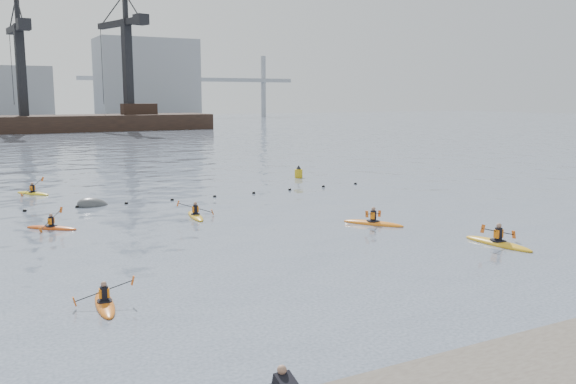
# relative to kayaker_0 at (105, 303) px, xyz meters

# --- Properties ---
(ground) EXTENTS (400.00, 400.00, 0.00)m
(ground) POSITION_rel_kayaker_0_xyz_m (7.29, -3.50, -0.09)
(ground) COLOR #3C4858
(ground) RESTS_ON ground
(float_line) EXTENTS (33.24, 0.73, 0.24)m
(float_line) POSITION_rel_kayaker_0_xyz_m (6.79, 19.04, -0.06)
(float_line) COLOR black
(float_line) RESTS_ON ground
(barge_pier) EXTENTS (72.00, 19.30, 29.50)m
(barge_pier) POSITION_rel_kayaker_0_xyz_m (7.07, 106.50, 1.80)
(barge_pier) COLOR black
(barge_pier) RESTS_ON ground
(skyline) EXTENTS (141.00, 28.00, 22.00)m
(skyline) POSITION_rel_kayaker_0_xyz_m (9.52, 146.78, 9.16)
(skyline) COLOR gray
(skyline) RESTS_ON ground
(kayaker_0) EXTENTS (2.00, 2.98, 1.02)m
(kayaker_0) POSITION_rel_kayaker_0_xyz_m (0.00, 0.00, 0.00)
(kayaker_0) COLOR #CC6013
(kayaker_0) RESTS_ON ground
(kayaker_1) EXTENTS (2.48, 3.71, 1.25)m
(kayaker_1) POSITION_rel_kayaker_0_xyz_m (17.90, -0.22, 0.02)
(kayaker_1) COLOR gold
(kayaker_1) RESTS_ON ground
(kayaker_2) EXTENTS (2.58, 2.36, 1.10)m
(kayaker_2) POSITION_rel_kayaker_0_xyz_m (0.05, 13.31, -0.00)
(kayaker_2) COLOR #C24512
(kayaker_2) RESTS_ON ground
(kayaker_3) EXTENTS (2.12, 3.15, 1.13)m
(kayaker_3) POSITION_rel_kayaker_0_xyz_m (7.76, 12.77, 0.00)
(kayaker_3) COLOR gold
(kayaker_3) RESTS_ON ground
(kayaker_4) EXTENTS (2.52, 3.15, 1.09)m
(kayaker_4) POSITION_rel_kayaker_0_xyz_m (15.50, 6.27, 0.01)
(kayaker_4) COLOR orange
(kayaker_4) RESTS_ON ground
(kayaker_5) EXTENTS (2.26, 2.74, 1.22)m
(kayaker_5) POSITION_rel_kayaker_0_xyz_m (0.44, 26.03, 0.00)
(kayaker_5) COLOR yellow
(kayaker_5) RESTS_ON ground
(mooring_buoy) EXTENTS (2.32, 1.44, 1.41)m
(mooring_buoy) POSITION_rel_kayaker_0_xyz_m (3.29, 19.26, -0.09)
(mooring_buoy) COLOR #3E4143
(mooring_buoy) RESTS_ON ground
(nav_buoy) EXTENTS (0.67, 0.67, 1.21)m
(nav_buoy) POSITION_rel_kayaker_0_xyz_m (21.29, 24.81, 0.28)
(nav_buoy) COLOR gold
(nav_buoy) RESTS_ON ground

